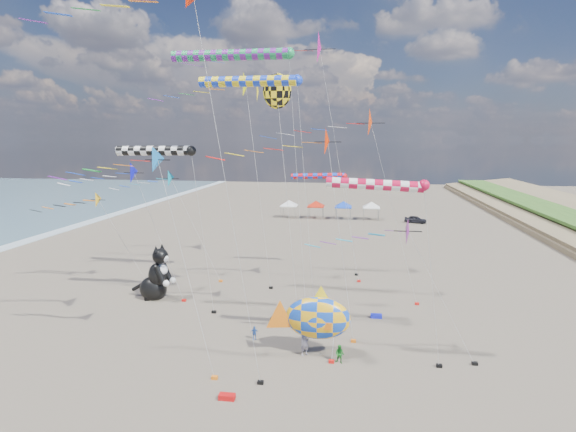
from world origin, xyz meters
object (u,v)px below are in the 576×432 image
(fish_inflatable, at_px, (317,318))
(person_adult, at_px, (305,342))
(child_green, at_px, (340,354))
(parked_car, at_px, (416,219))
(child_blue, at_px, (254,333))
(cat_inflatable, at_px, (155,272))

(fish_inflatable, distance_m, person_adult, 1.87)
(person_adult, distance_m, child_green, 2.48)
(child_green, relative_size, parked_car, 0.33)
(person_adult, xyz_separation_m, child_blue, (-3.88, 1.79, -0.40))
(cat_inflatable, relative_size, fish_inflatable, 0.87)
(fish_inflatable, bearing_deg, cat_inflatable, 150.82)
(fish_inflatable, xyz_separation_m, parked_car, (12.66, 51.09, -1.98))
(person_adult, relative_size, child_blue, 1.79)
(parked_car, bearing_deg, child_blue, 176.42)
(person_adult, bearing_deg, child_blue, 114.04)
(person_adult, bearing_deg, child_green, -58.88)
(cat_inflatable, distance_m, fish_inflatable, 17.57)
(cat_inflatable, xyz_separation_m, child_blue, (10.69, -6.97, -2.04))
(person_adult, bearing_deg, fish_inflatable, -27.49)
(cat_inflatable, distance_m, child_green, 19.50)
(child_blue, height_order, parked_car, parked_car)
(person_adult, height_order, child_blue, person_adult)
(cat_inflatable, bearing_deg, fish_inflatable, -16.33)
(cat_inflatable, xyz_separation_m, fish_inflatable, (15.34, -8.57, 0.07))
(fish_inflatable, bearing_deg, parked_car, 76.09)
(fish_inflatable, relative_size, parked_car, 1.58)
(child_blue, xyz_separation_m, parked_car, (17.31, 49.50, 0.12))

